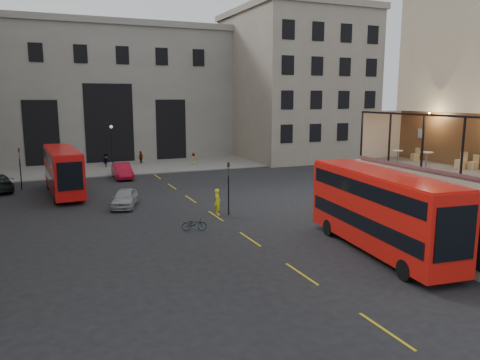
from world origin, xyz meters
name	(u,v)px	position (x,y,z in m)	size (l,w,h in m)	color
ground	(337,268)	(0.00, 0.00, 0.00)	(140.00, 140.00, 0.00)	black
host_frontage	(439,212)	(6.50, 0.00, 2.25)	(3.00, 11.00, 4.50)	tan
cafe_floor	(443,169)	(6.50, 0.00, 4.55)	(3.00, 10.00, 0.10)	slate
gateway	(103,89)	(-5.00, 47.99, 9.39)	(35.00, 10.60, 18.00)	gray
building_right	(294,82)	(20.00, 39.97, 10.39)	(16.60, 18.60, 20.00)	gray
pavement_far	(108,168)	(-6.00, 38.00, 0.06)	(40.00, 12.00, 0.12)	slate
traffic_light_near	(228,182)	(-1.00, 12.00, 2.42)	(0.16, 0.20, 3.80)	black
traffic_light_far	(20,163)	(-15.00, 28.00, 2.42)	(0.16, 0.20, 3.80)	black
street_lamp_b	(112,152)	(-6.00, 34.00, 2.39)	(0.36, 0.36, 5.33)	black
bus_near	(380,208)	(3.50, 1.19, 2.48)	(3.65, 11.27, 4.42)	red
bus_far	(63,169)	(-11.51, 24.05, 2.25)	(2.88, 10.15, 4.01)	red
car_a	(125,198)	(-7.46, 17.36, 0.70)	(1.66, 4.13, 1.41)	#9EA1A6
car_b	(122,171)	(-5.56, 30.47, 0.79)	(1.66, 4.77, 1.57)	#A60A22
bicycle	(194,224)	(-4.47, 9.14, 0.40)	(0.53, 1.53, 0.80)	gray
cyclist	(218,202)	(-1.71, 12.32, 0.95)	(0.69, 0.45, 1.89)	#FEFB1A
pedestrian_a	(53,178)	(-12.27, 28.33, 0.85)	(0.82, 0.64, 1.69)	gray
pedestrian_b	(106,161)	(-6.14, 38.53, 0.85)	(1.10, 0.63, 1.70)	gray
pedestrian_c	(141,158)	(-1.75, 40.00, 0.83)	(0.97, 0.40, 1.66)	gray
pedestrian_d	(193,159)	(4.11, 36.76, 0.76)	(0.74, 0.48, 1.52)	gray
cafe_table_mid	(426,157)	(5.98, 0.65, 5.16)	(0.67, 0.67, 0.84)	silver
cafe_table_far	(398,154)	(5.81, 2.70, 5.08)	(0.58, 0.58, 0.72)	white
cafe_chair_b	(473,165)	(7.66, -0.89, 4.84)	(0.41, 0.41, 0.78)	tan
cafe_chair_c	(461,163)	(7.36, -0.38, 4.87)	(0.47, 0.47, 0.89)	tan
cafe_chair_d	(415,157)	(7.49, 3.08, 4.83)	(0.40, 0.40, 0.76)	tan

